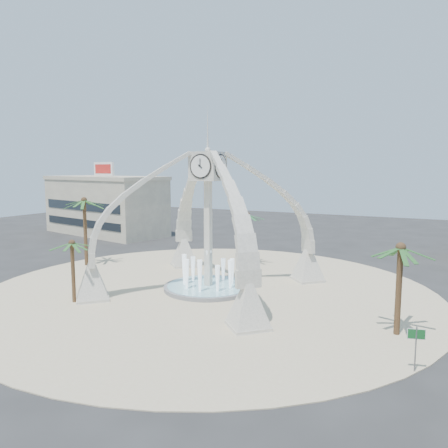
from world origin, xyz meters
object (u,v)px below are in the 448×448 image
at_px(fountain, 208,287).
at_px(palm_west, 84,201).
at_px(palm_north, 247,216).
at_px(clock_tower, 208,218).
at_px(palm_south, 72,244).
at_px(palm_east, 401,249).
at_px(street_sign, 416,340).

bearing_deg(fountain, palm_west, 172.00).
height_order(fountain, palm_north, palm_north).
distance_m(clock_tower, fountain, 6.20).
bearing_deg(fountain, palm_south, -133.47).
bearing_deg(fountain, clock_tower, -90.00).
distance_m(palm_west, palm_north, 18.20).
distance_m(clock_tower, palm_west, 17.29).
height_order(clock_tower, palm_east, clock_tower).
distance_m(palm_north, palm_south, 20.13).
xyz_separation_m(clock_tower, street_sign, (17.68, -8.95, -4.67)).
bearing_deg(palm_south, palm_west, 130.71).
bearing_deg(palm_north, palm_east, -39.73).
bearing_deg(clock_tower, palm_north, 94.96).
distance_m(clock_tower, street_sign, 20.36).
distance_m(palm_west, palm_south, 14.34).
bearing_deg(clock_tower, street_sign, -26.85).
relative_size(clock_tower, palm_north, 2.79).
relative_size(palm_east, street_sign, 2.59).
bearing_deg(clock_tower, fountain, 90.00).
height_order(palm_east, palm_west, palm_west).
relative_size(palm_north, palm_south, 1.16).
relative_size(fountain, palm_south, 1.44).
bearing_deg(street_sign, palm_north, 117.82).
relative_size(palm_west, street_sign, 3.21).
xyz_separation_m(fountain, palm_east, (16.25, -3.71, 5.47)).
xyz_separation_m(palm_east, palm_west, (-33.36, 6.12, 1.49)).
relative_size(palm_west, palm_south, 1.47).
bearing_deg(street_sign, palm_west, 146.11).
xyz_separation_m(clock_tower, fountain, (0.00, 0.00, -6.20)).
distance_m(palm_east, palm_south, 24.58).
bearing_deg(palm_north, street_sign, -46.37).
height_order(palm_east, palm_south, palm_east).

